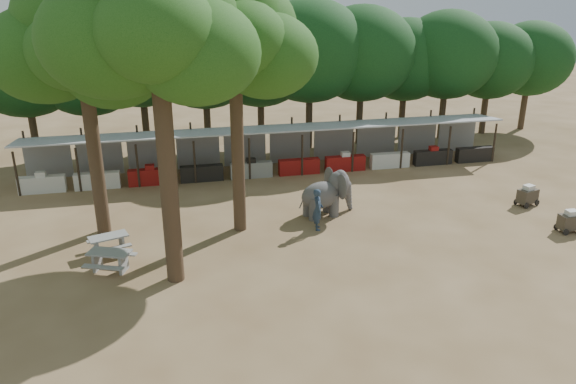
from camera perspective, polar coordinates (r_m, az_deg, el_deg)
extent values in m
plane|color=brown|center=(21.01, 5.70, -9.66)|extent=(100.00, 100.00, 0.00)
cube|color=#9FA1A7|center=(32.72, -1.70, 6.43)|extent=(28.00, 2.99, 0.39)
cylinder|color=#2D2319|center=(31.96, -23.97, 1.82)|extent=(0.12, 0.12, 2.40)
cylinder|color=#2D2319|center=(34.43, -23.24, 3.56)|extent=(0.12, 0.12, 2.80)
cube|color=silver|center=(32.42, -23.70, 0.71)|extent=(2.38, 0.50, 0.90)
cube|color=gray|center=(34.50, -23.16, 2.90)|extent=(2.52, 0.12, 2.00)
cylinder|color=#2D2319|center=(31.49, -19.00, 2.24)|extent=(0.12, 0.12, 2.40)
cylinder|color=#2D2319|center=(34.00, -18.61, 3.97)|extent=(0.12, 0.12, 2.80)
cube|color=silver|center=(31.96, -18.80, 1.10)|extent=(2.38, 0.50, 0.90)
cube|color=gray|center=(34.06, -18.54, 3.30)|extent=(2.52, 0.12, 2.00)
cylinder|color=#2D2319|center=(31.27, -13.91, 2.65)|extent=(0.12, 0.12, 2.40)
cylinder|color=#2D2319|center=(33.79, -13.90, 4.36)|extent=(0.12, 0.12, 2.80)
cube|color=maroon|center=(31.74, -13.79, 1.50)|extent=(2.38, 0.50, 0.90)
cube|color=gray|center=(33.86, -13.84, 3.69)|extent=(2.52, 0.12, 2.00)
cylinder|color=#2D2319|center=(31.29, -8.79, 3.04)|extent=(0.12, 0.12, 2.40)
cylinder|color=#2D2319|center=(33.82, -9.15, 4.72)|extent=(0.12, 0.12, 2.80)
cube|color=black|center=(31.76, -8.75, 1.88)|extent=(2.38, 0.50, 0.90)
cube|color=gray|center=(33.88, -9.10, 4.05)|extent=(2.52, 0.12, 2.00)
cylinder|color=#2D2319|center=(31.57, -3.71, 3.40)|extent=(0.12, 0.12, 2.40)
cylinder|color=#2D2319|center=(34.07, -4.43, 5.05)|extent=(0.12, 0.12, 2.80)
cube|color=gray|center=(32.03, -3.75, 2.25)|extent=(2.38, 0.50, 0.90)
cube|color=gray|center=(34.14, -4.40, 4.38)|extent=(2.52, 0.12, 2.00)
cylinder|color=#2D2319|center=(32.09, 1.24, 3.73)|extent=(0.12, 0.12, 2.40)
cylinder|color=#2D2319|center=(34.55, 0.18, 5.33)|extent=(0.12, 0.12, 2.80)
cube|color=maroon|center=(32.54, 1.13, 2.60)|extent=(2.38, 0.50, 0.90)
cube|color=gray|center=(34.62, 0.20, 4.67)|extent=(2.52, 0.12, 2.00)
cylinder|color=#2D2319|center=(32.84, 6.01, 4.02)|extent=(0.12, 0.12, 2.40)
cylinder|color=#2D2319|center=(35.25, 4.65, 5.58)|extent=(0.12, 0.12, 2.80)
cube|color=maroon|center=(33.28, 5.82, 2.91)|extent=(2.38, 0.50, 0.90)
cube|color=gray|center=(35.31, 4.65, 4.93)|extent=(2.52, 0.12, 2.00)
cylinder|color=#2D2319|center=(33.80, 10.53, 4.27)|extent=(0.12, 0.12, 2.40)
cylinder|color=#2D2319|center=(36.15, 8.92, 5.78)|extent=(0.12, 0.12, 2.80)
cube|color=silver|center=(34.24, 10.29, 3.19)|extent=(2.38, 0.50, 0.90)
cube|color=gray|center=(36.21, 8.92, 5.15)|extent=(2.52, 0.12, 2.00)
cylinder|color=#2D2319|center=(34.97, 14.78, 4.48)|extent=(0.12, 0.12, 2.40)
cylinder|color=#2D2319|center=(37.24, 12.97, 5.94)|extent=(0.12, 0.12, 2.80)
cube|color=black|center=(35.39, 14.49, 3.43)|extent=(2.38, 0.50, 0.90)
cube|color=gray|center=(37.30, 12.95, 5.33)|extent=(2.52, 0.12, 2.00)
cylinder|color=#2D2319|center=(36.31, 18.74, 4.65)|extent=(0.12, 0.12, 2.40)
cylinder|color=#2D2319|center=(38.51, 16.77, 6.07)|extent=(0.12, 0.12, 2.80)
cube|color=black|center=(36.71, 18.42, 3.64)|extent=(2.38, 0.50, 0.90)
cube|color=gray|center=(38.56, 16.74, 5.47)|extent=(2.52, 0.12, 2.00)
cylinder|color=#332316|center=(25.08, -19.29, 5.75)|extent=(0.60, 0.60, 9.20)
cone|color=#332316|center=(24.38, -20.61, 16.22)|extent=(0.57, 0.57, 2.88)
ellipsoid|color=#184710|center=(25.01, -23.36, 12.74)|extent=(4.80, 4.80, 3.94)
ellipsoid|color=#184710|center=(23.84, -17.33, 12.19)|extent=(4.20, 4.20, 3.44)
ellipsoid|color=#184710|center=(25.51, -19.62, 14.72)|extent=(5.20, 5.20, 4.26)
ellipsoid|color=#184710|center=(23.19, -20.66, 13.34)|extent=(3.80, 3.80, 3.12)
ellipsoid|color=#184710|center=(24.62, -21.28, 16.22)|extent=(4.40, 4.40, 3.61)
cylinder|color=#332316|center=(19.90, -12.33, 4.52)|extent=(0.64, 0.64, 10.40)
ellipsoid|color=#184710|center=(19.58, -17.41, 14.70)|extent=(4.80, 4.80, 3.94)
ellipsoid|color=#184710|center=(18.70, -9.30, 13.86)|extent=(4.20, 4.20, 3.44)
ellipsoid|color=#184710|center=(20.28, -12.74, 17.00)|extent=(5.20, 5.20, 4.26)
ellipsoid|color=#184710|center=(17.91, -13.25, 15.55)|extent=(3.80, 3.80, 3.12)
cylinder|color=#332316|center=(24.04, -5.21, 6.72)|extent=(0.56, 0.56, 9.60)
cone|color=#332316|center=(23.35, -5.61, 18.22)|extent=(0.53, 0.53, 3.00)
ellipsoid|color=#184710|center=(23.62, -9.06, 14.59)|extent=(4.80, 4.80, 3.94)
ellipsoid|color=#184710|center=(23.09, -2.22, 13.68)|extent=(4.20, 4.20, 3.44)
ellipsoid|color=#184710|center=(24.51, -5.39, 16.37)|extent=(5.20, 5.20, 4.26)
ellipsoid|color=#184710|center=(22.14, -5.07, 15.14)|extent=(3.80, 3.80, 3.12)
ellipsoid|color=#184710|center=(23.51, -6.44, 18.11)|extent=(4.40, 4.40, 3.61)
cylinder|color=#332316|center=(37.92, -23.53, 5.73)|extent=(0.44, 0.44, 3.74)
ellipsoid|color=black|center=(37.25, -24.34, 11.15)|extent=(6.46, 5.95, 5.61)
cylinder|color=#332316|center=(37.41, -18.51, 6.20)|extent=(0.44, 0.44, 3.74)
ellipsoid|color=black|center=(36.73, -19.17, 11.72)|extent=(6.46, 5.95, 5.61)
cylinder|color=#332316|center=(37.19, -13.39, 6.64)|extent=(0.44, 0.44, 3.74)
ellipsoid|color=black|center=(36.51, -13.87, 12.20)|extent=(6.46, 5.95, 5.61)
cylinder|color=#332316|center=(37.27, -8.24, 7.02)|extent=(0.44, 0.44, 3.74)
ellipsoid|color=black|center=(36.59, -8.53, 12.58)|extent=(6.46, 5.95, 5.61)
cylinder|color=#332316|center=(37.65, -3.14, 7.34)|extent=(0.44, 0.44, 3.74)
ellipsoid|color=black|center=(36.97, -3.25, 12.85)|extent=(6.46, 5.95, 5.61)
cylinder|color=#332316|center=(38.31, 1.83, 7.60)|extent=(0.44, 0.44, 3.74)
ellipsoid|color=black|center=(37.65, 1.89, 13.02)|extent=(6.46, 5.95, 5.61)
cylinder|color=#332316|center=(39.25, 6.59, 7.79)|extent=(0.44, 0.44, 3.74)
ellipsoid|color=black|center=(38.60, 6.82, 13.08)|extent=(6.46, 5.95, 5.61)
cylinder|color=#332316|center=(40.44, 11.11, 7.92)|extent=(0.44, 0.44, 3.74)
ellipsoid|color=black|center=(39.81, 11.48, 13.05)|extent=(6.46, 5.95, 5.61)
cylinder|color=#332316|center=(41.86, 15.35, 8.01)|extent=(0.44, 0.44, 3.74)
ellipsoid|color=black|center=(41.25, 15.84, 12.95)|extent=(6.46, 5.95, 5.61)
cylinder|color=#332316|center=(43.49, 19.29, 8.04)|extent=(0.44, 0.44, 3.74)
ellipsoid|color=black|center=(42.91, 19.88, 12.79)|extent=(6.46, 5.95, 5.61)
cylinder|color=#332316|center=(45.31, 22.94, 8.04)|extent=(0.44, 0.44, 3.74)
ellipsoid|color=black|center=(44.75, 23.60, 12.59)|extent=(6.46, 5.95, 5.61)
ellipsoid|color=#464444|center=(26.60, 3.38, -0.32)|extent=(2.21, 1.59, 1.29)
cylinder|color=#464444|center=(26.29, 2.63, -1.74)|extent=(0.55, 0.55, 1.10)
cylinder|color=#464444|center=(26.79, 2.01, -1.28)|extent=(0.55, 0.55, 1.10)
cylinder|color=#464444|center=(26.79, 4.71, -1.34)|extent=(0.55, 0.55, 1.10)
cylinder|color=#464444|center=(27.29, 4.06, -0.91)|extent=(0.55, 0.55, 1.10)
ellipsoid|color=#464444|center=(26.89, 5.17, 0.91)|extent=(1.28, 1.12, 1.20)
ellipsoid|color=#464444|center=(26.32, 5.48, 0.53)|extent=(0.40, 1.00, 1.23)
ellipsoid|color=#464444|center=(27.26, 4.22, 1.29)|extent=(0.40, 1.00, 1.23)
cone|color=#464444|center=(27.47, 6.17, -0.54)|extent=(0.59, 0.59, 1.36)
imported|color=#26384C|center=(25.19, 3.05, -1.76)|extent=(0.56, 0.76, 1.93)
cube|color=gray|center=(22.76, -17.71, -5.87)|extent=(1.79, 1.31, 0.07)
cube|color=gray|center=(23.17, -18.81, -6.62)|extent=(0.34, 0.64, 0.76)
cube|color=gray|center=(22.71, -16.37, -6.91)|extent=(0.34, 0.64, 0.76)
cube|color=gray|center=(22.44, -18.29, -7.27)|extent=(1.61, 0.86, 0.05)
cube|color=gray|center=(23.37, -16.99, -5.95)|extent=(1.61, 0.86, 0.05)
cube|color=gray|center=(24.22, -17.81, -4.33)|extent=(1.69, 1.16, 0.06)
cube|color=gray|center=(24.30, -18.88, -5.38)|extent=(0.29, 0.62, 0.72)
cube|color=gray|center=(24.47, -16.54, -4.90)|extent=(0.29, 0.62, 0.72)
cube|color=gray|center=(23.85, -17.40, -5.51)|extent=(1.54, 0.72, 0.05)
cube|color=gray|center=(24.85, -18.04, -4.49)|extent=(1.54, 0.72, 0.05)
cube|color=#352D23|center=(28.06, 26.73, -2.72)|extent=(0.97, 0.58, 0.68)
cylinder|color=black|center=(27.72, 26.40, -3.69)|extent=(0.29, 0.06, 0.29)
cylinder|color=black|center=(28.17, 25.62, -3.19)|extent=(0.29, 0.06, 0.29)
cylinder|color=black|center=(28.64, 26.84, -3.01)|extent=(0.29, 0.06, 0.29)
cube|color=silver|center=(27.90, 26.87, -1.90)|extent=(0.48, 0.39, 0.24)
cube|color=#352D23|center=(30.46, 23.15, -0.36)|extent=(1.12, 0.86, 0.69)
cylinder|color=black|center=(30.10, 23.09, -1.30)|extent=(0.30, 0.15, 0.30)
cylinder|color=black|center=(30.71, 23.98, -1.01)|extent=(0.30, 0.15, 0.30)
cylinder|color=black|center=(30.45, 22.14, -0.91)|extent=(0.30, 0.15, 0.30)
cylinder|color=black|center=(31.05, 23.04, -0.63)|extent=(0.30, 0.15, 0.30)
cube|color=silver|center=(30.31, 23.27, 0.42)|extent=(0.59, 0.53, 0.25)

